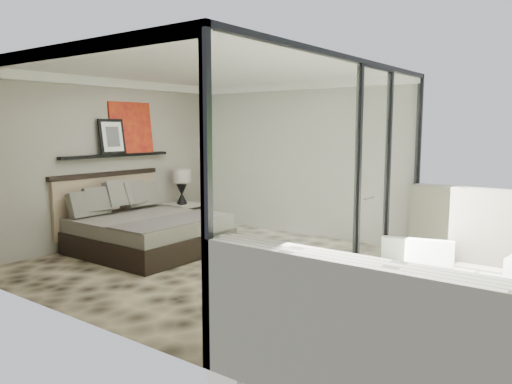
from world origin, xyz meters
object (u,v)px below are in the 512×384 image
Objects in this scene: bed at (144,230)px; lounger at (411,294)px; table_lamp at (182,182)px; nightstand at (182,216)px.

bed reaches higher than lounger.
table_lamp is at bearing 113.46° from bed.
lounger reaches higher than nightstand.
table_lamp is 0.36× the size of lounger.
lounger is at bearing -1.45° from bed.
bed is 1.15× the size of lounger.
bed is 3.77× the size of nightstand.
bed is at bearing -66.54° from table_lamp.
nightstand is at bearing 147.12° from lounger.
bed is 1.68m from nightstand.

